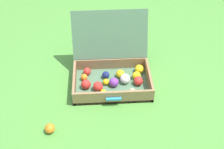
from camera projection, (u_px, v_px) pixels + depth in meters
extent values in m
plane|color=#4C8C38|center=(121.00, 82.00, 2.28)|extent=(16.00, 16.00, 0.00)
cube|color=#4C7051|center=(112.00, 85.00, 2.24)|extent=(0.59, 0.38, 0.03)
cube|color=olive|center=(75.00, 82.00, 2.20)|extent=(0.02, 0.38, 0.12)
cube|color=olive|center=(149.00, 79.00, 2.22)|extent=(0.02, 0.38, 0.12)
cube|color=olive|center=(114.00, 98.00, 2.08)|extent=(0.55, 0.02, 0.12)
cube|color=olive|center=(111.00, 65.00, 2.34)|extent=(0.55, 0.02, 0.12)
cube|color=#4C7051|center=(110.00, 35.00, 2.25)|extent=(0.59, 0.17, 0.36)
cube|color=teal|center=(114.00, 99.00, 2.06)|extent=(0.11, 0.02, 0.02)
sphere|color=navy|center=(106.00, 75.00, 2.26)|extent=(0.06, 0.06, 0.06)
sphere|color=yellow|center=(106.00, 82.00, 2.21)|extent=(0.05, 0.05, 0.05)
sphere|color=yellow|center=(120.00, 74.00, 2.27)|extent=(0.07, 0.07, 0.07)
sphere|color=orange|center=(84.00, 77.00, 2.25)|extent=(0.05, 0.05, 0.05)
sphere|color=red|center=(87.00, 71.00, 2.29)|extent=(0.06, 0.06, 0.06)
sphere|color=#D1B784|center=(132.00, 91.00, 2.14)|extent=(0.05, 0.05, 0.05)
sphere|color=purple|center=(114.00, 82.00, 2.19)|extent=(0.07, 0.07, 0.07)
sphere|color=red|center=(98.00, 86.00, 2.16)|extent=(0.07, 0.07, 0.07)
sphere|color=white|center=(125.00, 79.00, 2.22)|extent=(0.08, 0.08, 0.08)
sphere|color=red|center=(138.00, 81.00, 2.20)|extent=(0.07, 0.07, 0.07)
sphere|color=yellow|center=(137.00, 76.00, 2.25)|extent=(0.07, 0.07, 0.07)
sphere|color=yellow|center=(103.00, 92.00, 2.13)|extent=(0.04, 0.04, 0.04)
sphere|color=yellow|center=(139.00, 69.00, 2.31)|extent=(0.07, 0.07, 0.07)
sphere|color=red|center=(86.00, 84.00, 2.18)|extent=(0.07, 0.07, 0.07)
sphere|color=orange|center=(50.00, 128.00, 1.91)|extent=(0.07, 0.07, 0.07)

